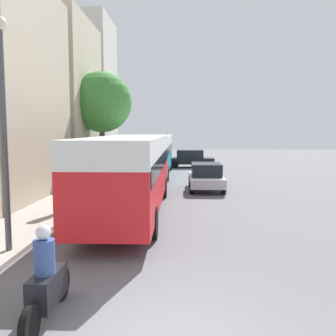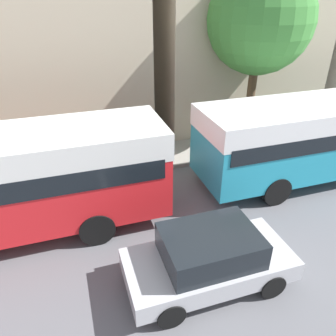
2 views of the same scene
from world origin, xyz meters
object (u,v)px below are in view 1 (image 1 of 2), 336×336
Objects in this scene: bus_following at (153,149)px; pedestrian_near_curb at (59,192)px; motorcycle_behind_lead at (47,283)px; car_crossing at (190,158)px; bus_lead at (132,164)px; car_far_curb at (206,176)px.

pedestrian_near_curb is (-2.53, -13.65, -0.94)m from bus_following.
motorcycle_behind_lead is 0.52× the size of car_crossing.
bus_lead is 7.13× the size of pedestrian_near_curb.
motorcycle_behind_lead is (-0.20, -21.37, -1.22)m from bus_following.
bus_following is 4.93× the size of motorcycle_behind_lead.
bus_lead is 2.90× the size of car_far_curb.
car_crossing is (2.90, 5.97, -1.11)m from bus_following.
bus_following reaches higher than car_crossing.
bus_following reaches higher than car_far_curb.
car_far_curb is at bearing 2.73° from car_crossing.
car_crossing is (3.10, 27.34, 0.12)m from motorcycle_behind_lead.
motorcycle_behind_lead is 1.38× the size of pedestrian_near_curb.
bus_lead reaches higher than car_crossing.
pedestrian_near_curb is (-6.04, -6.76, 0.19)m from car_far_curb.
motorcycle_behind_lead is at bearing -104.36° from car_far_curb.
car_far_curb is at bearing 60.47° from bus_lead.
bus_following is 6.72m from car_crossing.
bus_lead reaches higher than car_far_curb.
bus_lead reaches higher than pedestrian_near_curb.
bus_lead is at bearing 87.61° from motorcycle_behind_lead.
pedestrian_near_curb is at bearing -15.48° from car_crossing.
bus_following is at bearing 89.46° from motorcycle_behind_lead.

